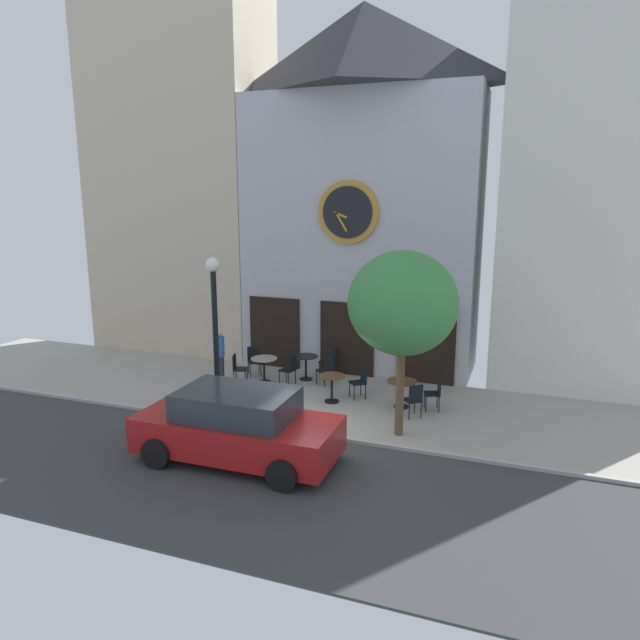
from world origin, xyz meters
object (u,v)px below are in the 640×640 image
(cafe_table_center_right, at_px, (264,364))
(cafe_chair_curbside, at_px, (329,360))
(cafe_chair_facing_street, at_px, (290,368))
(pedestrian_blue, at_px, (219,356))
(street_tree, at_px, (403,304))
(cafe_table_leftmost, at_px, (306,362))
(cafe_chair_under_awning, at_px, (360,380))
(cafe_chair_outer, at_px, (254,358))
(cafe_table_center, at_px, (402,387))
(cafe_chair_right_end, at_px, (238,366))
(parked_car_red, at_px, (237,426))
(cafe_chair_near_lamp, at_px, (326,368))
(street_lamp, at_px, (216,335))
(cafe_chair_facing_wall, at_px, (435,391))
(cafe_table_center_left, at_px, (332,383))
(cafe_chair_corner, at_px, (414,398))

(cafe_table_center_right, distance_m, cafe_chair_curbside, 2.06)
(cafe_table_center_right, distance_m, cafe_chair_facing_street, 0.83)
(cafe_chair_facing_street, distance_m, pedestrian_blue, 2.13)
(street_tree, bearing_deg, cafe_table_leftmost, 139.16)
(cafe_chair_under_awning, xyz_separation_m, cafe_chair_facing_street, (-2.28, 0.34, 0.00))
(cafe_chair_outer, relative_size, pedestrian_blue, 0.54)
(street_tree, height_order, cafe_chair_outer, street_tree)
(cafe_table_center, distance_m, cafe_chair_right_end, 5.04)
(parked_car_red, bearing_deg, cafe_chair_facing_street, 100.53)
(cafe_chair_near_lamp, height_order, pedestrian_blue, pedestrian_blue)
(cafe_chair_right_end, bearing_deg, cafe_chair_curbside, 34.86)
(street_tree, xyz_separation_m, cafe_chair_near_lamp, (-2.81, 2.79, -2.62))
(cafe_chair_near_lamp, xyz_separation_m, cafe_chair_curbside, (-0.22, 0.88, 0.00))
(cafe_table_center_right, distance_m, cafe_chair_under_awning, 3.13)
(street_lamp, xyz_separation_m, cafe_chair_outer, (-0.53, 3.15, -1.52))
(street_lamp, relative_size, cafe_table_center, 5.06)
(cafe_table_center, relative_size, cafe_chair_facing_street, 0.89)
(cafe_chair_near_lamp, height_order, cafe_chair_facing_wall, same)
(cafe_chair_near_lamp, relative_size, cafe_chair_right_end, 1.00)
(cafe_chair_right_end, xyz_separation_m, cafe_chair_outer, (0.07, 0.95, 0.00))
(cafe_chair_right_end, height_order, cafe_chair_facing_wall, same)
(cafe_table_center_right, xyz_separation_m, cafe_chair_under_awning, (3.11, -0.32, -0.04))
(street_lamp, bearing_deg, cafe_chair_curbside, 65.65)
(cafe_chair_facing_street, relative_size, parked_car_red, 0.21)
(cafe_chair_facing_wall, bearing_deg, cafe_chair_curbside, 153.50)
(cafe_chair_outer, bearing_deg, cafe_chair_right_end, -94.18)
(cafe_chair_curbside, bearing_deg, cafe_chair_outer, -163.27)
(cafe_table_center_left, distance_m, cafe_chair_right_end, 3.20)
(pedestrian_blue, height_order, parked_car_red, pedestrian_blue)
(cafe_chair_outer, bearing_deg, cafe_chair_under_awning, -13.35)
(cafe_table_center_left, bearing_deg, cafe_chair_outer, 154.64)
(cafe_chair_near_lamp, bearing_deg, cafe_table_center, -21.83)
(cafe_chair_facing_street, xyz_separation_m, parked_car_red, (0.92, -4.95, 0.23))
(street_tree, xyz_separation_m, cafe_table_center_right, (-4.68, 2.42, -2.58))
(cafe_chair_near_lamp, relative_size, pedestrian_blue, 0.54)
(street_lamp, relative_size, parked_car_red, 0.94)
(street_lamp, height_order, street_tree, street_tree)
(cafe_table_center_right, relative_size, cafe_chair_right_end, 0.88)
(cafe_chair_near_lamp, xyz_separation_m, cafe_chair_right_end, (-2.56, -0.74, 0.00))
(cafe_chair_under_awning, distance_m, cafe_chair_facing_street, 2.31)
(cafe_chair_near_lamp, height_order, cafe_chair_facing_street, same)
(cafe_table_leftmost, bearing_deg, cafe_chair_curbside, 45.07)
(cafe_chair_right_end, distance_m, cafe_chair_curbside, 2.85)
(cafe_table_center_right, relative_size, cafe_chair_corner, 0.88)
(cafe_table_center_right, xyz_separation_m, cafe_chair_corner, (4.80, -1.27, -0.04))
(street_tree, relative_size, cafe_table_center_left, 5.72)
(cafe_table_leftmost, relative_size, cafe_chair_outer, 0.83)
(cafe_table_center_left, distance_m, cafe_chair_near_lamp, 1.40)
(cafe_table_center_right, relative_size, cafe_chair_outer, 0.88)
(cafe_table_center_right, distance_m, cafe_table_center_left, 2.63)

